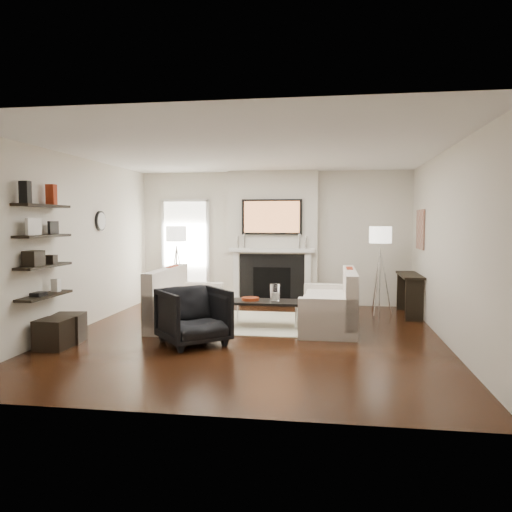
# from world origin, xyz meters

# --- Properties ---
(room_envelope) EXTENTS (6.00, 6.00, 6.00)m
(room_envelope) POSITION_xyz_m (0.00, 0.00, 1.35)
(room_envelope) COLOR black
(room_envelope) RESTS_ON ground
(chimney_breast) EXTENTS (1.80, 0.25, 2.70)m
(chimney_breast) POSITION_xyz_m (0.00, 2.88, 1.35)
(chimney_breast) COLOR silver
(chimney_breast) RESTS_ON floor
(fireplace_surround) EXTENTS (1.30, 0.02, 1.04)m
(fireplace_surround) POSITION_xyz_m (0.00, 2.74, 0.52)
(fireplace_surround) COLOR black
(fireplace_surround) RESTS_ON floor
(firebox) EXTENTS (0.75, 0.02, 0.65)m
(firebox) POSITION_xyz_m (0.00, 2.73, 0.45)
(firebox) COLOR black
(firebox) RESTS_ON floor
(mantel_pilaster_l) EXTENTS (0.12, 0.08, 1.10)m
(mantel_pilaster_l) POSITION_xyz_m (-0.72, 2.71, 0.55)
(mantel_pilaster_l) COLOR white
(mantel_pilaster_l) RESTS_ON floor
(mantel_pilaster_r) EXTENTS (0.12, 0.08, 1.10)m
(mantel_pilaster_r) POSITION_xyz_m (0.72, 2.71, 0.55)
(mantel_pilaster_r) COLOR white
(mantel_pilaster_r) RESTS_ON floor
(mantel_shelf) EXTENTS (1.70, 0.18, 0.07)m
(mantel_shelf) POSITION_xyz_m (0.00, 2.69, 1.12)
(mantel_shelf) COLOR white
(mantel_shelf) RESTS_ON chimney_breast
(tv_body) EXTENTS (1.20, 0.06, 0.70)m
(tv_body) POSITION_xyz_m (0.00, 2.71, 1.78)
(tv_body) COLOR black
(tv_body) RESTS_ON chimney_breast
(tv_screen) EXTENTS (1.10, 0.00, 0.62)m
(tv_screen) POSITION_xyz_m (0.00, 2.68, 1.78)
(tv_screen) COLOR #BF723F
(tv_screen) RESTS_ON tv_body
(candlestick_l_tall) EXTENTS (0.04, 0.04, 0.30)m
(candlestick_l_tall) POSITION_xyz_m (-0.55, 2.70, 1.30)
(candlestick_l_tall) COLOR silver
(candlestick_l_tall) RESTS_ON mantel_shelf
(candlestick_l_short) EXTENTS (0.04, 0.04, 0.24)m
(candlestick_l_short) POSITION_xyz_m (-0.68, 2.70, 1.27)
(candlestick_l_short) COLOR silver
(candlestick_l_short) RESTS_ON mantel_shelf
(candlestick_r_tall) EXTENTS (0.04, 0.04, 0.30)m
(candlestick_r_tall) POSITION_xyz_m (0.55, 2.70, 1.30)
(candlestick_r_tall) COLOR silver
(candlestick_r_tall) RESTS_ON mantel_shelf
(candlestick_r_short) EXTENTS (0.04, 0.04, 0.24)m
(candlestick_r_short) POSITION_xyz_m (0.68, 2.70, 1.27)
(candlestick_r_short) COLOR silver
(candlestick_r_short) RESTS_ON mantel_shelf
(hallway_panel) EXTENTS (0.90, 0.02, 2.10)m
(hallway_panel) POSITION_xyz_m (-1.85, 2.98, 1.05)
(hallway_panel) COLOR white
(hallway_panel) RESTS_ON floor
(door_trim_l) EXTENTS (0.06, 0.06, 2.16)m
(door_trim_l) POSITION_xyz_m (-2.33, 2.96, 1.05)
(door_trim_l) COLOR white
(door_trim_l) RESTS_ON floor
(door_trim_r) EXTENTS (0.06, 0.06, 2.16)m
(door_trim_r) POSITION_xyz_m (-1.37, 2.96, 1.05)
(door_trim_r) COLOR white
(door_trim_r) RESTS_ON floor
(door_trim_top) EXTENTS (1.02, 0.06, 0.06)m
(door_trim_top) POSITION_xyz_m (-1.85, 2.96, 2.13)
(door_trim_top) COLOR white
(door_trim_top) RESTS_ON wall_back
(rug) EXTENTS (2.60, 2.00, 0.01)m
(rug) POSITION_xyz_m (0.19, 1.02, 0.01)
(rug) COLOR beige
(rug) RESTS_ON floor
(loveseat_left_base) EXTENTS (0.85, 1.80, 0.42)m
(loveseat_left_base) POSITION_xyz_m (-1.16, 0.69, 0.21)
(loveseat_left_base) COLOR silver
(loveseat_left_base) RESTS_ON floor
(loveseat_left_back) EXTENTS (0.18, 1.80, 0.80)m
(loveseat_left_back) POSITION_xyz_m (-1.50, 0.69, 0.53)
(loveseat_left_back) COLOR silver
(loveseat_left_back) RESTS_ON floor
(loveseat_left_arm_n) EXTENTS (0.85, 0.18, 0.60)m
(loveseat_left_arm_n) POSITION_xyz_m (-1.16, -0.12, 0.30)
(loveseat_left_arm_n) COLOR silver
(loveseat_left_arm_n) RESTS_ON floor
(loveseat_left_arm_s) EXTENTS (0.85, 0.18, 0.60)m
(loveseat_left_arm_s) POSITION_xyz_m (-1.16, 1.50, 0.30)
(loveseat_left_arm_s) COLOR silver
(loveseat_left_arm_s) RESTS_ON floor
(loveseat_left_cushion) EXTENTS (0.63, 1.44, 0.10)m
(loveseat_left_cushion) POSITION_xyz_m (-1.11, 0.69, 0.47)
(loveseat_left_cushion) COLOR silver
(loveseat_left_cushion) RESTS_ON loveseat_left_base
(pillow_left_orange) EXTENTS (0.10, 0.42, 0.42)m
(pillow_left_orange) POSITION_xyz_m (-1.50, 0.99, 0.73)
(pillow_left_orange) COLOR #992B12
(pillow_left_orange) RESTS_ON loveseat_left_cushion
(pillow_left_charcoal) EXTENTS (0.10, 0.40, 0.40)m
(pillow_left_charcoal) POSITION_xyz_m (-1.50, 0.39, 0.72)
(pillow_left_charcoal) COLOR black
(pillow_left_charcoal) RESTS_ON loveseat_left_cushion
(loveseat_right_base) EXTENTS (0.85, 1.80, 0.42)m
(loveseat_right_base) POSITION_xyz_m (1.13, 0.80, 0.21)
(loveseat_right_base) COLOR silver
(loveseat_right_base) RESTS_ON floor
(loveseat_right_back) EXTENTS (0.18, 1.80, 0.80)m
(loveseat_right_back) POSITION_xyz_m (1.47, 0.80, 0.53)
(loveseat_right_back) COLOR silver
(loveseat_right_back) RESTS_ON floor
(loveseat_right_arm_n) EXTENTS (0.85, 0.18, 0.60)m
(loveseat_right_arm_n) POSITION_xyz_m (1.13, -0.01, 0.30)
(loveseat_right_arm_n) COLOR silver
(loveseat_right_arm_n) RESTS_ON floor
(loveseat_right_arm_s) EXTENTS (0.85, 0.18, 0.60)m
(loveseat_right_arm_s) POSITION_xyz_m (1.13, 1.61, 0.30)
(loveseat_right_arm_s) COLOR silver
(loveseat_right_arm_s) RESTS_ON floor
(loveseat_right_cushion) EXTENTS (0.63, 1.44, 0.10)m
(loveseat_right_cushion) POSITION_xyz_m (1.08, 0.80, 0.47)
(loveseat_right_cushion) COLOR silver
(loveseat_right_cushion) RESTS_ON loveseat_right_base
(pillow_right_orange) EXTENTS (0.10, 0.42, 0.42)m
(pillow_right_orange) POSITION_xyz_m (1.47, 1.10, 0.73)
(pillow_right_orange) COLOR #992B12
(pillow_right_orange) RESTS_ON loveseat_right_cushion
(pillow_right_charcoal) EXTENTS (0.10, 0.40, 0.40)m
(pillow_right_charcoal) POSITION_xyz_m (1.47, 0.50, 0.72)
(pillow_right_charcoal) COLOR black
(pillow_right_charcoal) RESTS_ON loveseat_right_cushion
(coffee_table) EXTENTS (1.10, 0.55, 0.04)m
(coffee_table) POSITION_xyz_m (0.14, 0.75, 0.40)
(coffee_table) COLOR black
(coffee_table) RESTS_ON floor
(coffee_leg_nw) EXTENTS (0.02, 0.02, 0.38)m
(coffee_leg_nw) POSITION_xyz_m (-0.36, 0.53, 0.19)
(coffee_leg_nw) COLOR silver
(coffee_leg_nw) RESTS_ON floor
(coffee_leg_ne) EXTENTS (0.02, 0.02, 0.38)m
(coffee_leg_ne) POSITION_xyz_m (0.64, 0.53, 0.19)
(coffee_leg_ne) COLOR silver
(coffee_leg_ne) RESTS_ON floor
(coffee_leg_sw) EXTENTS (0.02, 0.02, 0.38)m
(coffee_leg_sw) POSITION_xyz_m (-0.36, 0.97, 0.19)
(coffee_leg_sw) COLOR silver
(coffee_leg_sw) RESTS_ON floor
(coffee_leg_se) EXTENTS (0.02, 0.02, 0.38)m
(coffee_leg_se) POSITION_xyz_m (0.64, 0.97, 0.19)
(coffee_leg_se) COLOR silver
(coffee_leg_se) RESTS_ON floor
(hurricane_glass) EXTENTS (0.16, 0.16, 0.28)m
(hurricane_glass) POSITION_xyz_m (0.29, 0.75, 0.56)
(hurricane_glass) COLOR white
(hurricane_glass) RESTS_ON coffee_table
(hurricane_candle) EXTENTS (0.09, 0.09, 0.13)m
(hurricane_candle) POSITION_xyz_m (0.29, 0.75, 0.50)
(hurricane_candle) COLOR white
(hurricane_candle) RESTS_ON coffee_table
(copper_bowl) EXTENTS (0.28, 0.28, 0.05)m
(copper_bowl) POSITION_xyz_m (-0.11, 0.75, 0.45)
(copper_bowl) COLOR #B5411E
(copper_bowl) RESTS_ON coffee_table
(armchair) EXTENTS (1.14, 1.13, 0.86)m
(armchair) POSITION_xyz_m (-0.70, -0.54, 0.43)
(armchair) COLOR black
(armchair) RESTS_ON floor
(lamp_left_post) EXTENTS (0.02, 0.02, 1.20)m
(lamp_left_post) POSITION_xyz_m (-1.85, 2.35, 0.60)
(lamp_left_post) COLOR silver
(lamp_left_post) RESTS_ON floor
(lamp_left_shade) EXTENTS (0.40, 0.40, 0.30)m
(lamp_left_shade) POSITION_xyz_m (-1.85, 2.35, 1.45)
(lamp_left_shade) COLOR white
(lamp_left_shade) RESTS_ON lamp_left_post
(lamp_left_leg_a) EXTENTS (0.25, 0.02, 1.23)m
(lamp_left_leg_a) POSITION_xyz_m (-1.74, 2.35, 0.60)
(lamp_left_leg_a) COLOR silver
(lamp_left_leg_a) RESTS_ON floor
(lamp_left_leg_b) EXTENTS (0.14, 0.22, 1.23)m
(lamp_left_leg_b) POSITION_xyz_m (-1.91, 2.44, 0.60)
(lamp_left_leg_b) COLOR silver
(lamp_left_leg_b) RESTS_ON floor
(lamp_left_leg_c) EXTENTS (0.14, 0.22, 1.23)m
(lamp_left_leg_c) POSITION_xyz_m (-1.91, 2.25, 0.60)
(lamp_left_leg_c) COLOR silver
(lamp_left_leg_c) RESTS_ON floor
(lamp_right_post) EXTENTS (0.02, 0.02, 1.20)m
(lamp_right_post) POSITION_xyz_m (2.05, 2.15, 0.60)
(lamp_right_post) COLOR silver
(lamp_right_post) RESTS_ON floor
(lamp_right_shade) EXTENTS (0.40, 0.40, 0.30)m
(lamp_right_shade) POSITION_xyz_m (2.05, 2.15, 1.45)
(lamp_right_shade) COLOR white
(lamp_right_shade) RESTS_ON lamp_right_post
(lamp_right_leg_a) EXTENTS (0.25, 0.02, 1.23)m
(lamp_right_leg_a) POSITION_xyz_m (2.16, 2.15, 0.60)
(lamp_right_leg_a) COLOR silver
(lamp_right_leg_a) RESTS_ON floor
(lamp_right_leg_b) EXTENTS (0.14, 0.22, 1.23)m
(lamp_right_leg_b) POSITION_xyz_m (2.00, 2.24, 0.60)
(lamp_right_leg_b) COLOR silver
(lamp_right_leg_b) RESTS_ON floor
(lamp_right_leg_c) EXTENTS (0.14, 0.22, 1.23)m
(lamp_right_leg_c) POSITION_xyz_m (1.99, 2.05, 0.60)
(lamp_right_leg_c) COLOR silver
(lamp_right_leg_c) RESTS_ON floor
(console_top) EXTENTS (0.35, 1.20, 0.04)m
(console_top) POSITION_xyz_m (2.57, 2.07, 0.73)
(console_top) COLOR black
(console_top) RESTS_ON floor
(console_leg_n) EXTENTS (0.30, 0.04, 0.71)m
(console_leg_n) POSITION_xyz_m (2.57, 1.52, 0.35)
(console_leg_n) COLOR black
(console_leg_n) RESTS_ON floor
(console_leg_s) EXTENTS (0.30, 0.04, 0.71)m
(console_leg_s) POSITION_xyz_m (2.57, 2.62, 0.35)
(console_leg_s) COLOR black
(console_leg_s) RESTS_ON floor
(wall_art) EXTENTS (0.03, 0.70, 0.70)m
(wall_art) POSITION_xyz_m (2.73, 2.05, 1.55)
(wall_art) COLOR #99644C
(wall_art) RESTS_ON wall_right
(shelf_bottom) EXTENTS (0.25, 1.00, 0.03)m
(shelf_bottom) POSITION_xyz_m (-2.62, -1.00, 0.70)
(shelf_bottom) COLOR black
(shelf_bottom) RESTS_ON wall_left
(shelf_lower) EXTENTS (0.25, 1.00, 0.04)m
(shelf_lower) POSITION_xyz_m (-2.62, -1.00, 1.10)
(shelf_lower) COLOR black
(shelf_lower) RESTS_ON wall_left
(shelf_upper) EXTENTS (0.25, 1.00, 0.04)m
(shelf_upper) POSITION_xyz_m (-2.62, -1.00, 1.50)
(shelf_upper) COLOR black
(shelf_upper) RESTS_ON wall_left
(shelf_top) EXTENTS (0.25, 1.00, 0.04)m
(shelf_top) POSITION_xyz_m (-2.62, -1.00, 1.90)
(shelf_top) COLOR black
(shelf_top) RESTS_ON wall_left
(decor_magfile_a) EXTENTS (0.12, 0.10, 0.28)m
(decor_magfile_a) POSITION_xyz_m (-2.62, -1.36, 2.06)
(decor_magfile_a) COLOR black
(decor_magfile_a) RESTS_ON shelf_top
(decor_magfile_b) EXTENTS (0.12, 0.10, 0.28)m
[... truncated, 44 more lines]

